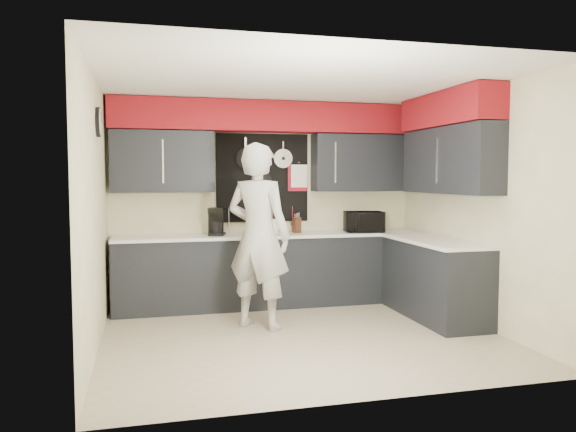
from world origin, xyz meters
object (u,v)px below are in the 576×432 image
object	(u,v)px
microwave	(364,222)
person	(258,236)
utensil_crock	(273,226)
knife_block	(297,225)
coffee_maker	(216,221)

from	to	relation	value
microwave	person	distance (m)	1.83
utensil_crock	person	bearing A→B (deg)	-110.38
knife_block	utensil_crock	xyz separation A→B (m)	(-0.30, 0.05, -0.01)
person	knife_block	bearing A→B (deg)	-84.45
utensil_crock	coffee_maker	distance (m)	0.75
coffee_maker	microwave	bearing A→B (deg)	13.49
knife_block	person	bearing A→B (deg)	-139.38
utensil_crock	coffee_maker	xyz separation A→B (m)	(-0.74, -0.10, 0.09)
microwave	knife_block	distance (m)	0.88
knife_block	person	world-z (taller)	person
knife_block	coffee_maker	xyz separation A→B (m)	(-1.04, -0.05, 0.08)
person	coffee_maker	bearing A→B (deg)	-31.90
coffee_maker	utensil_crock	bearing A→B (deg)	23.51
microwave	person	size ratio (longest dim) A/B	0.24
microwave	coffee_maker	distance (m)	1.92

